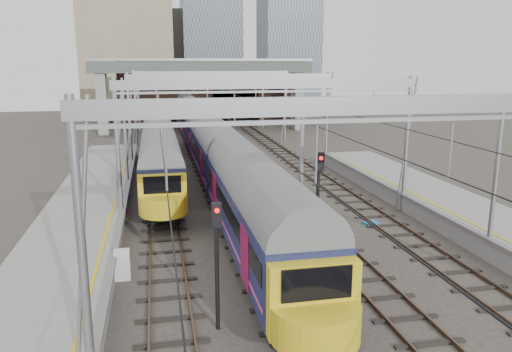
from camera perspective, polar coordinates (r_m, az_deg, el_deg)
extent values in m
plane|color=#38332D|center=(21.47, 6.53, -11.22)|extent=(160.00, 160.00, 0.00)
cube|color=gray|center=(22.99, -20.89, -8.88)|extent=(4.20, 55.00, 1.10)
cube|color=slate|center=(22.55, -15.81, -7.57)|extent=(0.35, 55.00, 0.12)
cube|color=gold|center=(22.57, -17.09, -7.46)|extent=(0.12, 55.00, 0.01)
cube|color=slate|center=(23.63, 27.14, -7.59)|extent=(0.35, 47.00, 0.12)
cube|color=#4C3828|center=(34.71, -11.93, -1.87)|extent=(0.08, 80.00, 0.16)
cube|color=#4C3828|center=(34.72, -9.55, -1.76)|extent=(0.08, 80.00, 0.16)
cube|color=black|center=(34.72, -10.74, -1.94)|extent=(2.40, 80.00, 0.14)
cube|color=#4C3828|center=(34.88, -5.35, -1.57)|extent=(0.08, 80.00, 0.16)
cube|color=#4C3828|center=(35.05, -3.01, -1.46)|extent=(0.08, 80.00, 0.16)
cube|color=black|center=(34.98, -4.17, -1.63)|extent=(2.40, 80.00, 0.14)
cube|color=#4C3828|center=(35.51, 1.08, -1.26)|extent=(0.08, 80.00, 0.16)
cube|color=#4C3828|center=(35.84, 3.33, -1.14)|extent=(0.08, 80.00, 0.16)
cube|color=black|center=(35.68, 2.21, -1.32)|extent=(2.40, 80.00, 0.14)
cube|color=#4C3828|center=(36.56, 7.21, -0.94)|extent=(0.08, 80.00, 0.16)
cube|color=#4C3828|center=(37.04, 9.32, -0.83)|extent=(0.08, 80.00, 0.16)
cube|color=black|center=(36.81, 8.27, -1.00)|extent=(2.40, 80.00, 0.14)
cylinder|color=gray|center=(13.61, -19.27, -8.21)|extent=(0.24, 0.24, 8.00)
cube|color=gray|center=(14.11, 14.88, 7.86)|extent=(16.80, 0.28, 0.50)
cylinder|color=gray|center=(27.10, -15.48, 2.32)|extent=(0.24, 0.24, 8.00)
cylinder|color=gray|center=(30.64, 16.81, 3.40)|extent=(0.24, 0.24, 8.00)
cube|color=gray|center=(27.36, 1.72, 10.46)|extent=(16.80, 0.28, 0.50)
cylinder|color=gray|center=(40.94, -14.23, 5.80)|extent=(0.24, 0.24, 8.00)
cylinder|color=gray|center=(43.36, 8.09, 6.43)|extent=(0.24, 0.24, 8.00)
cube|color=gray|center=(41.10, -2.81, 11.23)|extent=(16.80, 0.28, 0.50)
cylinder|color=gray|center=(54.85, -13.61, 7.52)|extent=(0.24, 0.24, 8.00)
cylinder|color=gray|center=(56.68, 3.35, 8.01)|extent=(0.24, 0.24, 8.00)
cube|color=gray|center=(54.98, -5.07, 11.59)|extent=(16.80, 0.28, 0.50)
cylinder|color=gray|center=(66.81, -13.28, 8.42)|extent=(0.24, 0.24, 8.00)
cylinder|color=gray|center=(68.32, 0.76, 8.84)|extent=(0.24, 0.24, 8.00)
cube|color=gray|center=(66.92, -6.26, 11.77)|extent=(16.80, 0.28, 0.50)
cube|color=black|center=(33.77, -11.12, 7.10)|extent=(0.03, 80.00, 0.03)
cube|color=black|center=(34.03, -4.32, 7.35)|extent=(0.03, 80.00, 0.03)
cube|color=black|center=(34.76, 2.29, 7.49)|extent=(0.03, 80.00, 0.03)
cube|color=black|center=(35.91, 8.55, 7.53)|extent=(0.03, 80.00, 0.03)
cube|color=#301C15|center=(71.22, -4.88, 9.36)|extent=(26.00, 2.00, 9.00)
cube|color=black|center=(70.76, -2.32, 7.83)|extent=(6.50, 0.10, 5.20)
cylinder|color=black|center=(70.58, -2.34, 9.94)|extent=(6.50, 0.10, 6.50)
cube|color=#301C15|center=(70.09, -14.59, 6.48)|extent=(6.00, 1.50, 3.00)
cube|color=gray|center=(65.08, -17.15, 8.18)|extent=(1.20, 2.50, 8.20)
cube|color=gray|center=(67.43, 4.74, 8.83)|extent=(1.20, 2.50, 8.20)
cube|color=#505A52|center=(64.92, -6.11, 12.28)|extent=(28.00, 3.00, 1.40)
cube|color=gray|center=(64.92, -6.13, 13.07)|extent=(28.00, 3.00, 0.30)
cube|color=tan|center=(84.73, -14.45, 13.96)|extent=(14.00, 12.00, 22.00)
cube|color=#4C5660|center=(91.48, -5.25, 17.32)|extent=(10.00, 10.00, 32.00)
cube|color=gray|center=(98.71, -9.25, 12.81)|extent=(18.00, 14.00, 18.00)
cube|color=black|center=(45.41, -5.94, 2.12)|extent=(2.15, 63.70, 0.70)
cube|color=#1A164D|center=(45.11, -5.99, 4.46)|extent=(2.73, 63.70, 2.44)
cylinder|color=slate|center=(44.95, -6.03, 5.99)|extent=(2.68, 63.20, 2.68)
cube|color=black|center=(45.05, -6.01, 4.95)|extent=(2.75, 62.50, 0.73)
cube|color=#D24190|center=(45.21, -5.97, 3.60)|extent=(2.75, 62.70, 0.12)
cube|color=gold|center=(14.70, 6.70, -13.94)|extent=(2.68, 0.60, 2.24)
cube|color=black|center=(14.30, 6.98, -12.13)|extent=(2.05, 0.08, 0.98)
cube|color=black|center=(41.33, -10.92, 0.89)|extent=(2.01, 29.58, 0.70)
cube|color=#1A164D|center=(41.00, -11.03, 3.34)|extent=(2.55, 29.58, 2.28)
cylinder|color=slate|center=(40.83, -11.09, 4.92)|extent=(2.50, 29.08, 2.50)
cube|color=black|center=(40.94, -11.05, 3.84)|extent=(2.57, 28.38, 0.68)
cube|color=#D24190|center=(41.11, -10.99, 2.46)|extent=(2.57, 28.58, 0.11)
cube|color=gold|center=(26.39, -10.61, -2.07)|extent=(2.50, 0.60, 2.08)
cube|color=black|center=(26.09, -10.66, -0.99)|extent=(1.92, 0.08, 0.91)
cylinder|color=black|center=(16.59, -4.49, -10.52)|extent=(0.14, 0.14, 4.31)
cube|color=black|center=(15.77, -4.53, -4.47)|extent=(0.32, 0.19, 0.81)
sphere|color=red|center=(15.61, -4.49, -3.97)|extent=(0.16, 0.16, 0.16)
cylinder|color=black|center=(22.86, 7.04, -3.42)|extent=(0.16, 0.16, 4.73)
cube|color=black|center=(22.20, 7.33, 1.59)|extent=(0.36, 0.20, 0.89)
sphere|color=red|center=(22.05, 7.45, 2.03)|extent=(0.18, 0.18, 0.18)
cube|color=silver|center=(21.49, -15.03, -9.77)|extent=(0.62, 0.52, 1.24)
cube|color=#197ABD|center=(29.27, 7.62, -4.53)|extent=(0.99, 0.78, 0.10)
cube|color=#197ABD|center=(31.26, 6.41, -3.36)|extent=(1.06, 0.82, 0.11)
cube|color=#197ABD|center=(28.51, 12.99, -5.23)|extent=(0.95, 0.80, 0.10)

